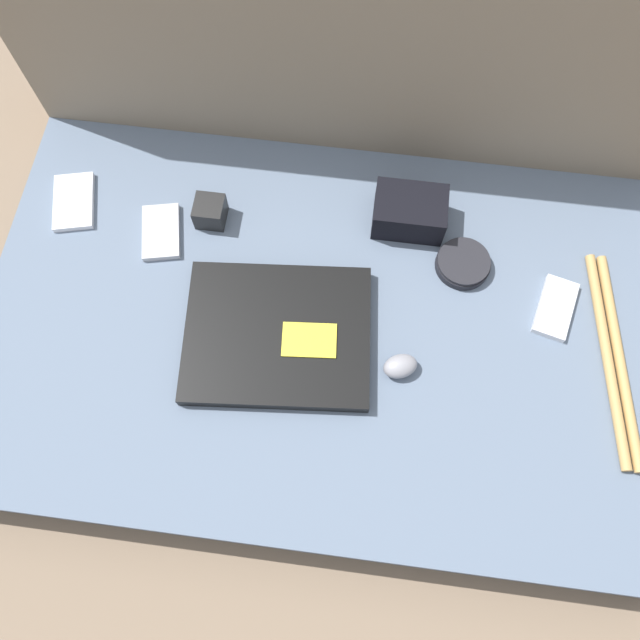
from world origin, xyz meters
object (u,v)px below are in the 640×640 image
object	(u,v)px
speaker_puck	(463,263)
charger_brick	(210,212)
camera_pouch	(409,212)
computer_mouse	(400,366)
phone_black	(161,232)
phone_silver	(74,202)
phone_small	(555,308)
laptop	(278,335)

from	to	relation	value
speaker_puck	charger_brick	xyz separation A→B (m)	(-0.46, 0.04, 0.01)
speaker_puck	camera_pouch	size ratio (longest dim) A/B	0.76
computer_mouse	charger_brick	world-z (taller)	charger_brick
phone_black	charger_brick	xyz separation A→B (m)	(0.08, 0.04, 0.02)
phone_silver	camera_pouch	bearing A→B (deg)	-10.20
phone_silver	phone_black	bearing A→B (deg)	-27.43
phone_black	camera_pouch	xyz separation A→B (m)	(0.44, 0.08, 0.03)
phone_silver	computer_mouse	bearing A→B (deg)	-35.19
phone_silver	phone_small	world-z (taller)	phone_small
laptop	phone_small	world-z (taller)	laptop
phone_black	phone_small	distance (m)	0.71
laptop	phone_black	xyz separation A→B (m)	(-0.24, 0.17, -0.01)
speaker_puck	phone_small	bearing A→B (deg)	-21.15
computer_mouse	speaker_puck	size ratio (longest dim) A/B	0.71
phone_silver	phone_black	size ratio (longest dim) A/B	1.08
speaker_puck	phone_black	world-z (taller)	speaker_puck
phone_small	charger_brick	bearing A→B (deg)	-175.30
laptop	phone_silver	world-z (taller)	laptop
laptop	phone_small	distance (m)	0.48
phone_silver	phone_small	size ratio (longest dim) A/B	1.07
computer_mouse	phone_small	size ratio (longest dim) A/B	0.56
camera_pouch	phone_small	bearing A→B (deg)	-27.93
laptop	charger_brick	distance (m)	0.27
laptop	phone_small	size ratio (longest dim) A/B	2.72
laptop	charger_brick	size ratio (longest dim) A/B	6.20
computer_mouse	camera_pouch	bearing A→B (deg)	67.94
laptop	speaker_puck	size ratio (longest dim) A/B	3.42
computer_mouse	phone_silver	size ratio (longest dim) A/B	0.53
phone_black	camera_pouch	distance (m)	0.45
phone_small	phone_silver	bearing A→B (deg)	-172.49
camera_pouch	speaker_puck	bearing A→B (deg)	-37.03
computer_mouse	phone_black	distance (m)	0.49
phone_silver	speaker_puck	bearing A→B (deg)	-16.97
speaker_puck	charger_brick	distance (m)	0.46
speaker_puck	charger_brick	world-z (taller)	charger_brick
phone_silver	laptop	bearing A→B (deg)	-41.10
laptop	computer_mouse	size ratio (longest dim) A/B	4.82
phone_small	camera_pouch	size ratio (longest dim) A/B	0.96
speaker_puck	phone_small	size ratio (longest dim) A/B	0.79
speaker_puck	phone_black	xyz separation A→B (m)	(-0.54, -0.00, -0.00)
camera_pouch	phone_silver	bearing A→B (deg)	-176.31
laptop	camera_pouch	xyz separation A→B (m)	(0.20, 0.25, 0.02)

